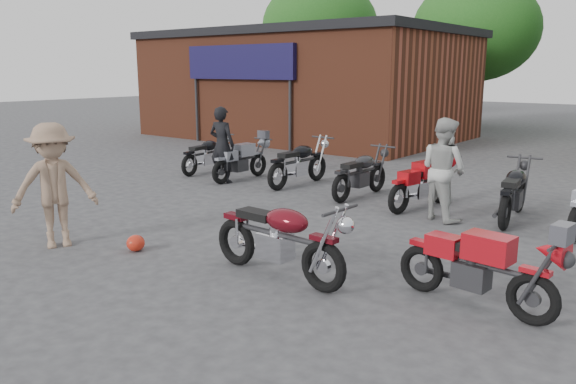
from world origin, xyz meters
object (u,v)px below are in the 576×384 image
Objects in this scene: vintage_motorcycle at (279,234)px; person_dark at (222,145)px; sportbike at (478,263)px; person_light at (443,169)px; row_bike_0 at (207,153)px; person_tan at (54,186)px; row_bike_1 at (241,158)px; helmet at (136,243)px; row_bike_3 at (361,171)px; row_bike_2 at (299,160)px; row_bike_5 at (514,189)px; row_bike_4 at (422,181)px.

person_dark is at bearing 143.73° from vintage_motorcycle.
sportbike is 1.00× the size of person_light.
row_bike_0 is (-7.00, 0.74, -0.40)m from person_light.
row_bike_1 is (-1.48, 5.83, -0.43)m from person_tan.
row_bike_0 and row_bike_1 have the same top height.
helmet is 0.14× the size of row_bike_3.
helmet is at bearing -37.80° from person_tan.
person_light is (5.69, -0.01, 0.01)m from person_dark.
person_light is at bearing -101.21° from row_bike_2.
row_bike_5 is at bearing -97.27° from row_bike_0.
row_bike_2 is (-3.53, 5.12, -0.02)m from vintage_motorcycle.
row_bike_3 is at bearing 7.32° from person_tan.
row_bike_1 is at bearing 84.77° from row_bike_5.
sportbike is at bearing -118.48° from row_bike_1.
sportbike is 6.80× the size of helmet.
helmet is 1.56m from person_tan.
helmet is at bearing 173.29° from row_bike_3.
row_bike_2 is at bearing 85.47° from row_bike_3.
row_bike_3 reaches higher than helmet.
row_bike_3 is at bearing 83.67° from row_bike_5.
person_tan is at bearing -161.44° from row_bike_0.
row_bike_0 is (-6.55, 4.96, -0.08)m from vintage_motorcycle.
row_bike_3 is (-1.70, 4.93, -0.04)m from vintage_motorcycle.
person_dark is 0.96× the size of row_bike_4.
person_light reaches higher than row_bike_0.
person_light is at bearing -121.20° from row_bike_4.
row_bike_0 is 0.92× the size of row_bike_5.
vintage_motorcycle is 1.13× the size of person_light.
person_light is 0.98× the size of row_bike_4.
row_bike_0 is (-1.31, 0.72, -0.39)m from person_dark.
row_bike_5 is at bearing -88.01° from row_bike_3.
row_bike_3 reaches higher than row_bike_1.
row_bike_5 is (-0.88, 4.30, 0.04)m from sportbike.
helmet is at bearing -160.49° from sportbike.
row_bike_3 is (0.76, 5.40, 0.45)m from helmet.
row_bike_0 is 0.97× the size of row_bike_4.
vintage_motorcycle is 3.80m from person_tan.
row_bike_2 is (-1.07, 5.59, 0.48)m from helmet.
person_light is at bearing -106.94° from row_bike_3.
row_bike_2 is 1.08× the size of row_bike_4.
person_light reaches higher than row_bike_4.
helmet is 5.53m from person_dark.
row_bike_3 is 3.23m from row_bike_5.
row_bike_4 is at bearing 176.59° from person_dark.
person_dark is 1.00× the size of row_bike_1.
row_bike_5 is (1.52, 4.97, -0.03)m from vintage_motorcycle.
person_tan is 6.80m from row_bike_4.
vintage_motorcycle is 4.81m from row_bike_4.
sportbike is 4.07m from person_light.
row_bike_4 is at bearing -94.00° from row_bike_2.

